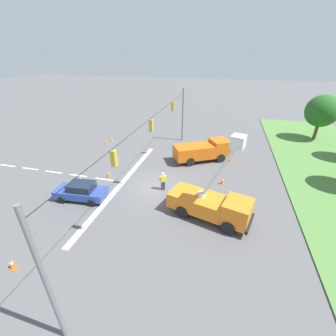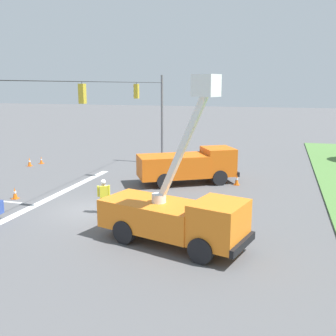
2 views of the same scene
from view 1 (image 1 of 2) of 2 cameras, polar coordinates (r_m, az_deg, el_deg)
name	(u,v)px [view 1 (image 1 of 2)]	position (r m, az deg, el deg)	size (l,w,h in m)	color
ground_plane	(154,186)	(21.38, -3.46, -4.68)	(200.00, 200.00, 0.00)	#565659
lane_markings	(109,180)	(23.12, -14.70, -2.95)	(17.60, 15.25, 0.01)	silver
signal_gantry	(153,142)	(19.39, -3.84, 6.48)	(26.20, 0.33, 7.20)	slate
tree_far_west	(322,111)	(38.07, 34.53, 11.82)	(4.09, 4.29, 6.34)	brown
utility_truck_bucket_lift	(212,203)	(17.18, 11.08, -8.80)	(3.81, 6.59, 6.82)	orange
utility_truck_support_near	(203,150)	(26.28, 8.88, 4.46)	(5.21, 6.76, 2.31)	orange
sedan_blue	(81,191)	(20.59, -21.20, -5.50)	(2.22, 4.45, 1.56)	#2D4799
road_worker	(163,180)	(20.36, -1.28, -3.11)	(0.41, 0.58, 1.77)	#383842
traffic_cone_foreground_left	(80,179)	(23.31, -21.43, -2.66)	(0.36, 0.36, 0.81)	orange
traffic_cone_foreground_right	(223,180)	(22.15, 13.68, -3.10)	(0.36, 0.36, 0.77)	orange
traffic_cone_mid_left	(111,139)	(33.20, -14.16, 7.09)	(0.36, 0.36, 0.61)	orange
traffic_cone_mid_right	(105,142)	(32.36, -15.60, 6.50)	(0.36, 0.36, 0.72)	orange
traffic_cone_near_bucket	(230,159)	(26.90, 15.50, 2.24)	(0.36, 0.36, 0.72)	orange
traffic_cone_lane_edge_a	(12,264)	(16.84, -34.92, -19.32)	(0.36, 0.36, 0.76)	orange
traffic_cone_lane_edge_b	(108,174)	(23.62, -14.91, -1.38)	(0.36, 0.36, 0.69)	orange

